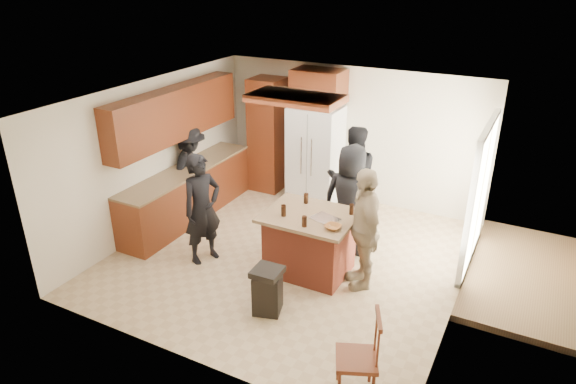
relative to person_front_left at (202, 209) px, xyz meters
The scene contains 12 objects.
person_front_left is the anchor object (origin of this frame).
person_behind_left 2.60m from the person_front_left, 53.35° to the left, with size 0.86×0.53×1.76m, color black.
person_behind_right 2.21m from the person_front_left, 33.64° to the left, with size 0.85×0.56×1.75m, color black.
person_side_right 2.38m from the person_front_left, 11.32° to the left, with size 1.02×0.52×1.74m, color #9E896C.
person_counter 1.71m from the person_front_left, 132.84° to the left, with size 1.04×0.48×1.61m, color black.
left_cabinetry 1.53m from the person_front_left, 137.85° to the left, with size 0.64×3.00×2.30m.
back_wall_units 2.88m from the person_front_left, 94.42° to the left, with size 1.80×0.60×2.45m.
refrigerator 2.80m from the person_front_left, 78.36° to the left, with size 0.90×0.76×1.80m.
kitchen_island 1.65m from the person_front_left, 14.98° to the left, with size 1.28×1.03×0.93m.
island_items 1.76m from the person_front_left, 10.20° to the left, with size 0.92×0.74×0.15m.
trash_bin 1.71m from the person_front_left, 24.87° to the right, with size 0.42×0.42×0.63m.
spindle_chair 3.36m from the person_front_left, 26.21° to the right, with size 0.55×0.55×0.99m.
Camera 1 is at (3.12, -6.04, 4.15)m, focal length 32.00 mm.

